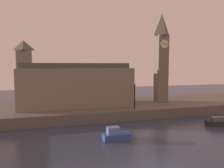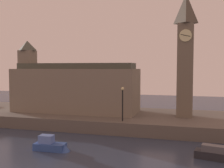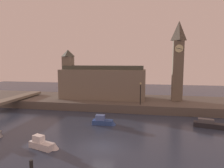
% 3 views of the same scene
% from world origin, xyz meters
% --- Properties ---
extents(far_embankment, '(70.00, 12.00, 1.50)m').
position_xyz_m(far_embankment, '(0.00, 20.00, 0.75)').
color(far_embankment, '#5B544C').
rests_on(far_embankment, ground).
extents(clock_tower, '(2.15, 2.20, 15.39)m').
position_xyz_m(clock_tower, '(10.39, 20.12, 9.48)').
color(clock_tower, '#6B6051').
rests_on(clock_tower, far_embankment).
extents(parliament_hall, '(17.56, 6.11, 10.18)m').
position_xyz_m(parliament_hall, '(-4.96, 20.24, 4.87)').
color(parliament_hall, slate).
rests_on(parliament_hall, far_embankment).
extents(streetlamp, '(0.36, 0.36, 3.97)m').
position_xyz_m(streetlamp, '(3.49, 15.15, 3.97)').
color(streetlamp, black).
rests_on(streetlamp, far_embankment).
extents(boat_barge_dark, '(4.89, 2.08, 1.38)m').
position_xyz_m(boat_barge_dark, '(13.80, 8.73, 0.45)').
color(boat_barge_dark, '#232328').
rests_on(boat_barge_dark, ground).
extents(boat_tour_blue, '(3.52, 1.32, 1.41)m').
position_xyz_m(boat_tour_blue, '(-1.42, 7.40, 0.48)').
color(boat_tour_blue, '#2D4C93').
rests_on(boat_tour_blue, ground).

